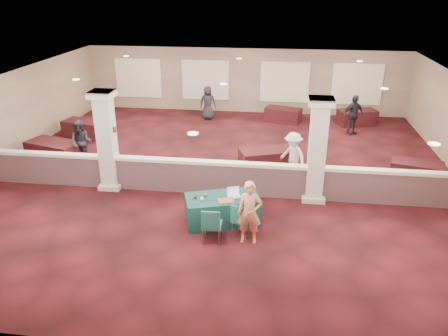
# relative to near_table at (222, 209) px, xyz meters

# --- Properties ---
(ground) EXTENTS (16.00, 16.00, 0.00)m
(ground) POSITION_rel_near_table_xyz_m (-0.40, 3.24, -0.38)
(ground) COLOR #481218
(ground) RESTS_ON ground
(wall_back) EXTENTS (16.00, 0.04, 3.20)m
(wall_back) POSITION_rel_near_table_xyz_m (-0.40, 11.24, 1.22)
(wall_back) COLOR #7C6256
(wall_back) RESTS_ON ground
(wall_front) EXTENTS (16.00, 0.04, 3.20)m
(wall_front) POSITION_rel_near_table_xyz_m (-0.40, -4.76, 1.22)
(wall_front) COLOR #7C6256
(wall_front) RESTS_ON ground
(wall_left) EXTENTS (0.04, 16.00, 3.20)m
(wall_left) POSITION_rel_near_table_xyz_m (-8.40, 3.24, 1.22)
(wall_left) COLOR #7C6256
(wall_left) RESTS_ON ground
(ceiling) EXTENTS (16.00, 16.00, 0.02)m
(ceiling) POSITION_rel_near_table_xyz_m (-0.40, 3.24, 2.82)
(ceiling) COLOR white
(ceiling) RESTS_ON wall_back
(partition_wall) EXTENTS (15.60, 0.28, 1.10)m
(partition_wall) POSITION_rel_near_table_xyz_m (-0.40, 1.74, 0.18)
(partition_wall) COLOR brown
(partition_wall) RESTS_ON ground
(column_left) EXTENTS (0.72, 0.72, 3.20)m
(column_left) POSITION_rel_near_table_xyz_m (-3.90, 1.74, 1.25)
(column_left) COLOR silver
(column_left) RESTS_ON ground
(column_right) EXTENTS (0.72, 0.72, 3.20)m
(column_right) POSITION_rel_near_table_xyz_m (2.60, 1.74, 1.25)
(column_right) COLOR silver
(column_right) RESTS_ON ground
(sconce_left) EXTENTS (0.12, 0.12, 0.18)m
(sconce_left) POSITION_rel_near_table_xyz_m (-4.18, 1.74, 1.62)
(sconce_left) COLOR brown
(sconce_left) RESTS_ON column_left
(sconce_right) EXTENTS (0.12, 0.12, 0.18)m
(sconce_right) POSITION_rel_near_table_xyz_m (-3.62, 1.74, 1.62)
(sconce_right) COLOR brown
(sconce_right) RESTS_ON column_left
(near_table) EXTENTS (2.22, 1.59, 0.77)m
(near_table) POSITION_rel_near_table_xyz_m (0.00, 0.00, 0.00)
(near_table) COLOR #0E332E
(near_table) RESTS_ON ground
(conf_chair_main) EXTENTS (0.62, 0.62, 0.96)m
(conf_chair_main) POSITION_rel_near_table_xyz_m (0.58, -0.72, 0.18)
(conf_chair_main) COLOR #1E5753
(conf_chair_main) RESTS_ON ground
(conf_chair_side) EXTENTS (0.51, 0.51, 0.99)m
(conf_chair_side) POSITION_rel_near_table_xyz_m (-0.13, -1.12, 0.20)
(conf_chair_side) COLOR #1E5753
(conf_chair_side) RESTS_ON ground
(woman) EXTENTS (0.61, 0.41, 1.69)m
(woman) POSITION_rel_near_table_xyz_m (0.82, -0.92, 0.46)
(woman) COLOR tan
(woman) RESTS_ON ground
(far_table_front_left) EXTENTS (2.16, 1.49, 0.80)m
(far_table_front_left) POSITION_rel_near_table_xyz_m (-6.79, 3.54, 0.01)
(far_table_front_left) COLOR black
(far_table_front_left) RESTS_ON ground
(far_table_front_center) EXTENTS (2.09, 1.55, 0.76)m
(far_table_front_center) POSITION_rel_near_table_xyz_m (1.07, 3.85, -0.00)
(far_table_front_center) COLOR black
(far_table_front_center) RESTS_ON ground
(far_table_front_right) EXTENTS (1.83, 1.23, 0.68)m
(far_table_front_right) POSITION_rel_near_table_xyz_m (6.10, 3.54, -0.04)
(far_table_front_right) COLOR black
(far_table_front_right) RESTS_ON ground
(far_table_back_left) EXTENTS (1.90, 1.21, 0.71)m
(far_table_back_left) POSITION_rel_near_table_xyz_m (-6.90, 6.44, -0.03)
(far_table_back_left) COLOR black
(far_table_back_left) RESTS_ON ground
(far_table_back_center) EXTENTS (1.83, 1.27, 0.68)m
(far_table_back_center) POSITION_rel_near_table_xyz_m (1.60, 9.74, -0.05)
(far_table_back_center) COLOR black
(far_table_back_center) RESTS_ON ground
(far_table_back_right) EXTENTS (1.92, 1.36, 0.70)m
(far_table_back_right) POSITION_rel_near_table_xyz_m (5.04, 9.74, -0.03)
(far_table_back_right) COLOR black
(far_table_back_right) RESTS_ON ground
(attendee_a) EXTENTS (0.84, 0.53, 1.65)m
(attendee_a) POSITION_rel_near_table_xyz_m (-5.67, 3.53, 0.44)
(attendee_a) COLOR black
(attendee_a) RESTS_ON ground
(attendee_b) EXTENTS (1.09, 1.07, 1.64)m
(attendee_b) POSITION_rel_near_table_xyz_m (1.95, 3.24, 0.43)
(attendee_b) COLOR silver
(attendee_b) RESTS_ON ground
(attendee_c) EXTENTS (1.13, 0.90, 1.74)m
(attendee_c) POSITION_rel_near_table_xyz_m (4.62, 8.35, 0.49)
(attendee_c) COLOR black
(attendee_c) RESTS_ON ground
(attendee_d) EXTENTS (0.80, 0.43, 1.62)m
(attendee_d) POSITION_rel_near_table_xyz_m (-2.03, 9.71, 0.43)
(attendee_d) COLOR black
(attendee_d) RESTS_ON ground
(laptop_base) EXTENTS (0.41, 0.34, 0.02)m
(laptop_base) POSITION_rel_near_table_xyz_m (0.32, 0.05, 0.39)
(laptop_base) COLOR silver
(laptop_base) RESTS_ON near_table
(laptop_screen) EXTENTS (0.33, 0.12, 0.23)m
(laptop_screen) POSITION_rel_near_table_xyz_m (0.28, 0.17, 0.52)
(laptop_screen) COLOR silver
(laptop_screen) RESTS_ON near_table
(screen_glow) EXTENTS (0.30, 0.11, 0.20)m
(screen_glow) POSITION_rel_near_table_xyz_m (0.28, 0.16, 0.50)
(screen_glow) COLOR silver
(screen_glow) RESTS_ON near_table
(knitting) EXTENTS (0.50, 0.43, 0.03)m
(knitting) POSITION_rel_near_table_xyz_m (0.13, -0.23, 0.40)
(knitting) COLOR orange
(knitting) RESTS_ON near_table
(yarn_cream) EXTENTS (0.12, 0.12, 0.12)m
(yarn_cream) POSITION_rel_near_table_xyz_m (-0.52, -0.29, 0.44)
(yarn_cream) COLOR beige
(yarn_cream) RESTS_ON near_table
(yarn_red) EXTENTS (0.11, 0.11, 0.11)m
(yarn_red) POSITION_rel_near_table_xyz_m (-0.72, -0.19, 0.44)
(yarn_red) COLOR #5F1413
(yarn_red) RESTS_ON near_table
(yarn_grey) EXTENTS (0.11, 0.11, 0.11)m
(yarn_grey) POSITION_rel_near_table_xyz_m (-0.49, -0.03, 0.44)
(yarn_grey) COLOR #4C4B50
(yarn_grey) RESTS_ON near_table
(scissors) EXTENTS (0.13, 0.07, 0.01)m
(scissors) POSITION_rel_near_table_xyz_m (0.74, -0.06, 0.39)
(scissors) COLOR red
(scissors) RESTS_ON near_table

